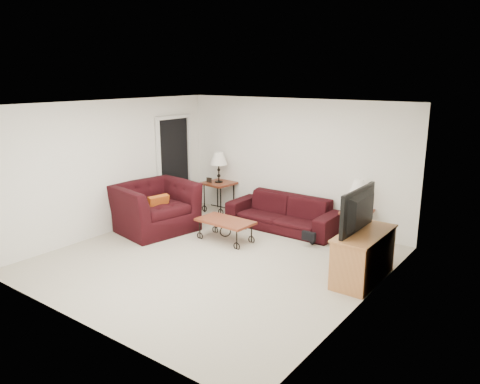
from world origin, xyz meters
name	(u,v)px	position (x,y,z in m)	size (l,w,h in m)	color
ground	(215,260)	(0.00, 0.00, 0.00)	(5.00, 5.00, 0.00)	#B9B39E
wall_back	(293,162)	(0.00, 2.50, 1.25)	(5.00, 0.02, 2.50)	white
wall_front	(75,226)	(0.00, -2.50, 1.25)	(5.00, 0.02, 2.50)	white
wall_left	(111,167)	(-2.50, 0.00, 1.25)	(0.02, 5.00, 2.50)	white
wall_right	(367,213)	(2.50, 0.00, 1.25)	(0.02, 5.00, 2.50)	white
ceiling	(212,105)	(0.00, 0.00, 2.50)	(5.00, 5.00, 0.00)	white
doorway	(174,166)	(-2.47, 1.65, 1.02)	(0.08, 0.94, 2.04)	black
sofa	(283,213)	(0.08, 2.02, 0.32)	(2.22, 0.87, 0.65)	black
side_table_left	(219,197)	(-1.68, 2.20, 0.33)	(0.61, 0.61, 0.66)	brown
side_table_right	(356,226)	(1.50, 2.20, 0.29)	(0.53, 0.53, 0.57)	brown
lamp_left	(219,167)	(-1.68, 2.20, 0.99)	(0.37, 0.37, 0.66)	black
lamp_right	(358,195)	(1.50, 2.20, 0.86)	(0.33, 0.33, 0.57)	black
photo_frame_left	(209,180)	(-1.83, 2.05, 0.72)	(0.13, 0.02, 0.11)	black
photo_frame_right	(362,211)	(1.65, 2.05, 0.62)	(0.11, 0.02, 0.10)	black
coffee_table	(225,230)	(-0.42, 0.82, 0.19)	(1.04, 0.56, 0.39)	brown
armchair	(154,207)	(-1.88, 0.47, 0.46)	(1.43, 1.25, 0.93)	black
throw_pillow	(158,206)	(-1.73, 0.42, 0.52)	(0.42, 0.11, 0.42)	#B75E17
tv_stand	(363,256)	(2.23, 0.71, 0.37)	(0.51, 1.23, 0.74)	#C78A4A
television	(365,211)	(2.21, 0.71, 1.05)	(1.10, 0.14, 0.63)	black
backpack	(312,232)	(0.96, 1.55, 0.25)	(0.38, 0.29, 0.49)	black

